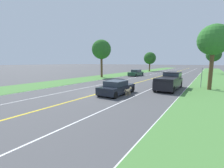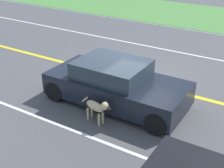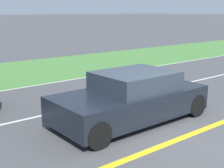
{
  "view_description": "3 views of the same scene",
  "coord_description": "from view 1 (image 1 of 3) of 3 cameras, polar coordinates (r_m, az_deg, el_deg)",
  "views": [
    {
      "loc": [
        9.07,
        -12.08,
        3.06
      ],
      "look_at": [
        1.44,
        -0.37,
        1.04
      ],
      "focal_mm": 24.0,
      "sensor_mm": 36.0,
      "label": 1
    },
    {
      "loc": [
        8.77,
        4.42,
        4.8
      ],
      "look_at": [
        2.21,
        0.39,
        0.94
      ],
      "focal_mm": 50.0,
      "sensor_mm": 36.0,
      "label": 2
    },
    {
      "loc": [
        -4.24,
        5.55,
        2.9
      ],
      "look_at": [
        2.24,
        0.31,
        0.92
      ],
      "focal_mm": 50.0,
      "sensor_mm": 36.0,
      "label": 3
    }
  ],
  "objects": [
    {
      "name": "ground_plane",
      "position": [
        15.41,
        -3.75,
        -3.25
      ],
      "size": [
        400.0,
        400.0,
        0.0
      ],
      "primitive_type": "plane",
      "color": "#4C4C4F"
    },
    {
      "name": "centre_divider_line",
      "position": [
        15.41,
        -3.75,
        -3.23
      ],
      "size": [
        0.18,
        160.0,
        0.01
      ],
      "primitive_type": "cube",
      "color": "yellow",
      "rests_on": "ground"
    },
    {
      "name": "lane_edge_line_right",
      "position": [
        12.63,
        22.78,
        -6.43
      ],
      "size": [
        0.14,
        160.0,
        0.01
      ],
      "primitive_type": "cube",
      "color": "white",
      "rests_on": "ground"
    },
    {
      "name": "lane_edge_line_left",
      "position": [
        20.33,
        -19.76,
        -0.91
      ],
      "size": [
        0.14,
        160.0,
        0.01
      ],
      "primitive_type": "cube",
      "color": "white",
      "rests_on": "ground"
    },
    {
      "name": "lane_dash_same_dir",
      "position": [
        13.65,
        8.14,
        -4.8
      ],
      "size": [
        0.1,
        160.0,
        0.01
      ],
      "primitive_type": "cube",
      "color": "white",
      "rests_on": "ground"
    },
    {
      "name": "lane_dash_oncoming",
      "position": [
        17.7,
        -12.87,
        -1.93
      ],
      "size": [
        0.1,
        160.0,
        0.01
      ],
      "primitive_type": "cube",
      "color": "white",
      "rests_on": "ground"
    },
    {
      "name": "grass_verge_right",
      "position": [
        12.49,
        36.54,
        -7.53
      ],
      "size": [
        6.0,
        160.0,
        0.03
      ],
      "primitive_type": "cube",
      "color": "#4C843D",
      "rests_on": "ground"
    },
    {
      "name": "grass_verge_left",
      "position": [
        22.78,
        -24.34,
        -0.2
      ],
      "size": [
        6.0,
        160.0,
        0.03
      ],
      "primitive_type": "cube",
      "color": "#4C843D",
      "rests_on": "ground"
    },
    {
      "name": "ego_car",
      "position": [
        14.52,
        1.74,
        -1.43
      ],
      "size": [
        1.93,
        4.21,
        1.33
      ],
      "color": "black",
      "rests_on": "ground"
    },
    {
      "name": "dog",
      "position": [
        14.1,
        6.31,
        -2.33
      ],
      "size": [
        0.39,
        1.11,
        0.78
      ],
      "rotation": [
        0.0,
        0.0,
        -0.22
      ],
      "color": "#D1B784",
      "rests_on": "ground"
    },
    {
      "name": "pickup_truck",
      "position": [
        18.5,
        21.11,
        1.14
      ],
      "size": [
        2.05,
        5.7,
        1.89
      ],
      "color": "black",
      "rests_on": "ground"
    },
    {
      "name": "oncoming_car",
      "position": [
        34.94,
        9.11,
        4.18
      ],
      "size": [
        1.91,
        4.73,
        1.42
      ],
      "rotation": [
        0.0,
        0.0,
        3.14
      ],
      "color": "#1E472D",
      "rests_on": "ground"
    },
    {
      "name": "roadside_tree_right_near",
      "position": [
        20.03,
        34.26,
        13.58
      ],
      "size": [
        3.27,
        3.27,
        7.12
      ],
      "color": "brown",
      "rests_on": "ground"
    },
    {
      "name": "roadside_tree_right_far",
      "position": [
        49.76,
        34.23,
        9.17
      ],
      "size": [
        3.73,
        3.73,
        7.01
      ],
      "color": "brown",
      "rests_on": "ground"
    },
    {
      "name": "roadside_tree_left_near",
      "position": [
        31.24,
        -4.05,
        12.94
      ],
      "size": [
        3.9,
        3.9,
        7.64
      ],
      "color": "brown",
      "rests_on": "ground"
    },
    {
      "name": "roadside_tree_left_far",
      "position": [
        54.38,
        14.22,
        9.49
      ],
      "size": [
        4.14,
        4.14,
        6.6
      ],
      "color": "brown",
      "rests_on": "ground"
    },
    {
      "name": "street_sign",
      "position": [
        21.21,
        31.03,
        2.94
      ],
      "size": [
        0.11,
        0.64,
        2.45
      ],
      "color": "gray",
      "rests_on": "ground"
    }
  ]
}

